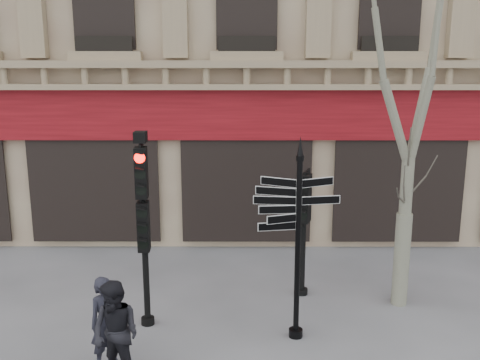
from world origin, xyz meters
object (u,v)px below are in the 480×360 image
object	(u,v)px
fingerpost	(299,206)
traffic_signal_main	(143,206)
plane_tree	(417,42)
pedestrian_a	(107,323)
pedestrian_b	(116,334)
traffic_signal_secondary	(304,212)

from	to	relation	value
fingerpost	traffic_signal_main	xyz separation A→B (m)	(-2.79, 0.47, -0.14)
traffic_signal_main	plane_tree	distance (m)	5.92
traffic_signal_main	plane_tree	xyz separation A→B (m)	(5.06, 0.89, 2.94)
pedestrian_a	pedestrian_b	bearing A→B (deg)	-99.98
pedestrian_a	traffic_signal_main	bearing A→B (deg)	35.65
pedestrian_b	fingerpost	bearing A→B (deg)	52.89
fingerpost	traffic_signal_secondary	world-z (taller)	fingerpost
fingerpost	traffic_signal_main	world-z (taller)	traffic_signal_main
traffic_signal_main	plane_tree	world-z (taller)	plane_tree
pedestrian_a	plane_tree	bearing A→B (deg)	-15.77
traffic_signal_secondary	plane_tree	size ratio (longest dim) A/B	0.35
fingerpost	plane_tree	world-z (taller)	plane_tree
plane_tree	pedestrian_a	xyz separation A→B (m)	(-5.46, -2.33, -4.50)
pedestrian_b	pedestrian_a	bearing A→B (deg)	145.41
traffic_signal_main	traffic_signal_secondary	world-z (taller)	traffic_signal_main
traffic_signal_main	pedestrian_b	xyz separation A→B (m)	(-0.13, -1.92, -1.50)
pedestrian_a	pedestrian_b	size ratio (longest dim) A/B	0.93
traffic_signal_main	traffic_signal_secondary	distance (m)	3.42
fingerpost	traffic_signal_secondary	distance (m)	1.96
pedestrian_b	traffic_signal_main	bearing A→B (deg)	112.48
traffic_signal_secondary	pedestrian_a	world-z (taller)	traffic_signal_secondary
fingerpost	pedestrian_a	world-z (taller)	fingerpost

